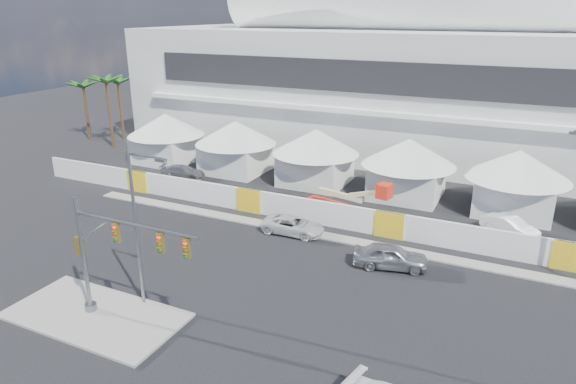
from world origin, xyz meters
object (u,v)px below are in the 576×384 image
at_px(traffic_mast, 107,256).
at_px(streetlight_median, 139,219).
at_px(sedan_silver, 391,256).
at_px(lot_car_c, 183,172).
at_px(boom_lift, 335,206).
at_px(pickup_curb, 293,225).
at_px(lot_car_a, 510,226).

height_order(traffic_mast, streetlight_median, streetlight_median).
relative_size(traffic_mast, streetlight_median, 0.88).
xyz_separation_m(sedan_silver, lot_car_c, (-24.02, 9.77, -0.17)).
xyz_separation_m(lot_car_c, streetlight_median, (12.55, -20.39, 4.73)).
relative_size(traffic_mast, boom_lift, 1.01).
relative_size(sedan_silver, pickup_curb, 1.01).
bearing_deg(lot_car_a, traffic_mast, 169.91).
distance_m(lot_car_a, boom_lift, 13.44).
distance_m(lot_car_c, traffic_mast, 25.54).
relative_size(lot_car_c, boom_lift, 0.57).
distance_m(pickup_curb, lot_car_c, 17.61).
relative_size(sedan_silver, traffic_mast, 0.60).
bearing_deg(sedan_silver, lot_car_c, 53.80).
height_order(pickup_curb, lot_car_c, pickup_curb).
xyz_separation_m(traffic_mast, streetlight_median, (0.59, 1.95, 1.49)).
distance_m(sedan_silver, pickup_curb, 8.42).
distance_m(pickup_curb, streetlight_median, 14.05).
bearing_deg(traffic_mast, lot_car_c, 118.15).
relative_size(pickup_curb, lot_car_c, 1.06).
height_order(pickup_curb, lot_car_a, lot_car_a).
bearing_deg(boom_lift, pickup_curb, -98.06).
xyz_separation_m(streetlight_median, boom_lift, (5.09, 17.14, -4.33)).
bearing_deg(sedan_silver, pickup_curb, 60.91).
distance_m(sedan_silver, boom_lift, 9.12).
height_order(lot_car_a, boom_lift, boom_lift).
height_order(sedan_silver, pickup_curb, sedan_silver).
bearing_deg(traffic_mast, boom_lift, 73.41).
bearing_deg(boom_lift, sedan_silver, -31.72).
xyz_separation_m(lot_car_a, streetlight_median, (-18.30, -19.59, 4.67)).
height_order(lot_car_a, lot_car_c, lot_car_a).
bearing_deg(boom_lift, streetlight_median, -92.68).
bearing_deg(lot_car_a, pickup_curb, 145.58).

